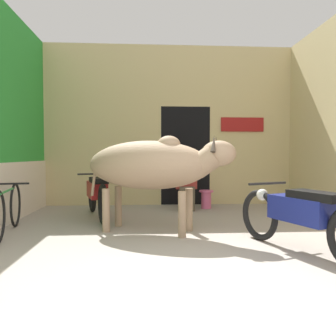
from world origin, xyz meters
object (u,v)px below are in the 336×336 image
(motorcycle_near, at_px, (300,215))
(bicycle, at_px, (8,210))
(plastic_stool, at_px, (206,199))
(cow, at_px, (153,165))
(shopkeeper_seated, at_px, (186,179))
(motorcycle_far, at_px, (97,193))

(motorcycle_near, height_order, bicycle, motorcycle_near)
(bicycle, bearing_deg, plastic_stool, 32.84)
(cow, height_order, plastic_stool, cow)
(cow, xyz_separation_m, motorcycle_near, (1.63, -1.20, -0.53))
(bicycle, bearing_deg, motorcycle_near, -17.60)
(motorcycle_near, height_order, shopkeeper_seated, shopkeeper_seated)
(cow, xyz_separation_m, shopkeeper_seated, (0.71, 1.86, -0.34))
(shopkeeper_seated, xyz_separation_m, plastic_stool, (0.44, 0.17, -0.42))
(bicycle, distance_m, plastic_stool, 3.80)
(cow, xyz_separation_m, plastic_stool, (1.15, 2.03, -0.77))
(motorcycle_near, distance_m, bicycle, 3.86)
(motorcycle_near, relative_size, motorcycle_far, 1.03)
(cow, bearing_deg, motorcycle_far, 130.78)
(shopkeeper_seated, bearing_deg, bicycle, -145.48)
(motorcycle_near, xyz_separation_m, bicycle, (-3.68, 1.17, -0.09))
(cow, height_order, motorcycle_near, cow)
(bicycle, relative_size, plastic_stool, 4.49)
(bicycle, bearing_deg, shopkeeper_seated, 34.52)
(cow, bearing_deg, motorcycle_near, -36.37)
(motorcycle_near, distance_m, plastic_stool, 3.27)
(shopkeeper_seated, height_order, plastic_stool, shopkeeper_seated)
(motorcycle_far, relative_size, shopkeeper_seated, 1.56)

